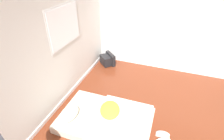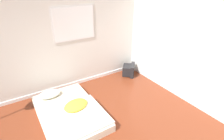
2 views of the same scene
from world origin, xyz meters
The scene contains 5 objects.
wall_back centered at (0.01, 2.82, 1.29)m, with size 7.60×0.08×2.60m.
wall_right centered at (2.63, 0.00, 1.29)m, with size 0.08×7.97×2.60m.
mattress_bed centered at (-0.08, 1.57, 0.12)m, with size 1.25×1.89×0.32m.
crt_tv centered at (2.22, 2.42, 0.17)m, with size 0.57×0.57×0.36m.
sneaker_pair centered at (-0.06, 0.39, 0.05)m, with size 0.31×0.31×0.10m.
Camera 1 is at (-2.39, 0.59, 2.94)m, focal length 28.00 mm.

